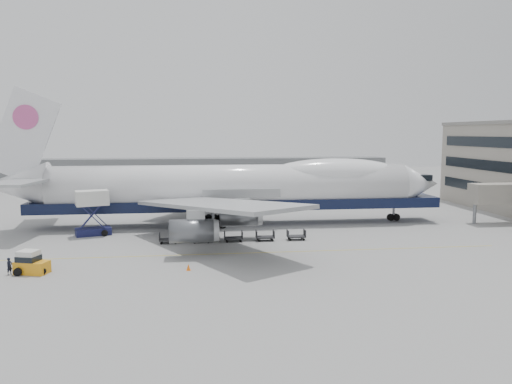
{
  "coord_description": "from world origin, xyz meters",
  "views": [
    {
      "loc": [
        -5.68,
        -60.98,
        13.57
      ],
      "look_at": [
        2.75,
        6.0,
        5.53
      ],
      "focal_mm": 35.0,
      "sensor_mm": 36.0,
      "label": 1
    }
  ],
  "objects": [
    {
      "name": "ground",
      "position": [
        0.0,
        0.0,
        0.0
      ],
      "size": [
        260.0,
        260.0,
        0.0
      ],
      "primitive_type": "plane",
      "color": "gray",
      "rests_on": "ground"
    },
    {
      "name": "baggage_tug",
      "position": [
        -21.47,
        -11.53,
        1.0
      ],
      "size": [
        3.43,
        2.52,
        2.25
      ],
      "rotation": [
        0.0,
        0.0,
        -0.31
      ],
      "color": "orange",
      "rests_on": "ground"
    },
    {
      "name": "dolly_3",
      "position": [
        3.18,
        0.23,
        0.53
      ],
      "size": [
        2.3,
        1.35,
        1.3
      ],
      "color": "#2D2D30",
      "rests_on": "ground"
    },
    {
      "name": "ground_worker",
      "position": [
        -23.35,
        -11.77,
        0.84
      ],
      "size": [
        0.64,
        0.73,
        1.68
      ],
      "primitive_type": "imported",
      "rotation": [
        0.0,
        0.0,
        1.08
      ],
      "color": "black",
      "rests_on": "ground"
    },
    {
      "name": "traffic_cone",
      "position": [
        -6.31,
        -12.36,
        0.3
      ],
      "size": [
        0.44,
        0.44,
        0.64
      ],
      "rotation": [
        0.0,
        0.0,
        0.37
      ],
      "color": "orange",
      "rests_on": "ground"
    },
    {
      "name": "dolly_2",
      "position": [
        -0.83,
        0.23,
        0.53
      ],
      "size": [
        2.3,
        1.35,
        1.3
      ],
      "color": "#2D2D30",
      "rests_on": "ground"
    },
    {
      "name": "dolly_4",
      "position": [
        7.19,
        0.23,
        0.53
      ],
      "size": [
        2.3,
        1.35,
        1.3
      ],
      "color": "#2D2D30",
      "rests_on": "ground"
    },
    {
      "name": "airliner",
      "position": [
        0.64,
        12.0,
        5.62
      ],
      "size": [
        67.0,
        55.3,
        19.98
      ],
      "color": "white",
      "rests_on": "ground"
    },
    {
      "name": "hangar",
      "position": [
        -10.0,
        70.0,
        3.5
      ],
      "size": [
        110.0,
        8.0,
        7.0
      ],
      "primitive_type": "cube",
      "color": "slate",
      "rests_on": "ground"
    },
    {
      "name": "apron_line",
      "position": [
        0.0,
        -6.0,
        0.01
      ],
      "size": [
        60.0,
        0.15,
        0.01
      ],
      "primitive_type": "cube",
      "color": "gold",
      "rests_on": "ground"
    },
    {
      "name": "dolly_1",
      "position": [
        -4.84,
        0.23,
        0.53
      ],
      "size": [
        2.3,
        1.35,
        1.3
      ],
      "color": "#2D2D30",
      "rests_on": "ground"
    },
    {
      "name": "dolly_0",
      "position": [
        -8.85,
        0.23,
        0.53
      ],
      "size": [
        2.3,
        1.35,
        1.3
      ],
      "color": "#2D2D30",
      "rests_on": "ground"
    },
    {
      "name": "catering_truck",
      "position": [
        -19.04,
        6.52,
        3.42
      ],
      "size": [
        4.93,
        4.03,
        5.99
      ],
      "rotation": [
        0.0,
        0.0,
        0.32
      ],
      "color": "#171945",
      "rests_on": "ground"
    }
  ]
}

